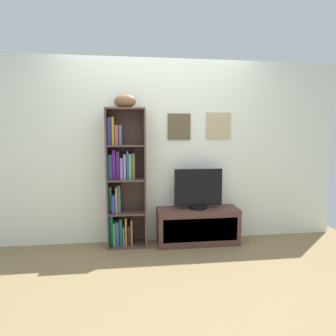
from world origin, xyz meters
The scene contains 6 objects.
ground centered at (0.00, 0.00, -0.02)m, with size 5.20×5.20×0.04m, color olive.
back_wall centered at (0.00, 1.13, 1.16)m, with size 4.80×0.08×2.31m.
bookshelf centered at (-0.45, 0.99, 0.79)m, with size 0.47×0.28×1.69m.
football centered at (-0.40, 0.96, 1.77)m, with size 0.27×0.16×0.16m, color brown.
tv_stand centered at (0.48, 0.93, 0.23)m, with size 1.02×0.34×0.45m.
television centered at (0.48, 0.93, 0.70)m, with size 0.60×0.22×0.50m.
Camera 1 is at (-0.32, -2.46, 1.39)m, focal length 30.10 mm.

